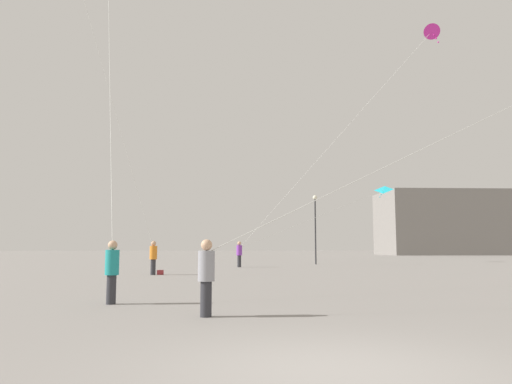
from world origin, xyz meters
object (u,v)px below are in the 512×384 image
(person_in_grey, at_px, (206,274))
(lamppost_east, at_px, (315,218))
(person_in_teal, at_px, (112,269))
(kite_cyan_delta, at_px, (380,191))
(person_in_orange, at_px, (153,256))
(person_in_purple, at_px, (239,253))
(building_left_hall, at_px, (441,223))
(kite_magenta_diamond, at_px, (427,37))
(handbag_beside_flyer, at_px, (160,272))

(person_in_grey, distance_m, lamppost_east, 29.55)
(person_in_teal, xyz_separation_m, kite_cyan_delta, (16.95, 30.65, 5.57))
(person_in_orange, height_order, person_in_teal, person_in_orange)
(person_in_purple, bearing_deg, building_left_hall, 118.63)
(person_in_orange, bearing_deg, lamppost_east, -133.03)
(person_in_grey, xyz_separation_m, kite_magenta_diamond, (12.47, 17.08, 13.14))
(kite_cyan_delta, distance_m, kite_magenta_diamond, 17.74)
(person_in_purple, relative_size, building_left_hall, 0.09)
(person_in_teal, bearing_deg, lamppost_east, 113.81)
(person_in_teal, xyz_separation_m, lamppost_east, (10.05, 26.09, 2.79))
(person_in_grey, height_order, person_in_teal, same)
(person_in_purple, distance_m, person_in_grey, 23.45)
(person_in_orange, xyz_separation_m, lamppost_east, (10.84, 13.68, 2.73))
(person_in_purple, relative_size, lamppost_east, 0.32)
(building_left_hall, relative_size, lamppost_east, 3.60)
(person_in_teal, height_order, kite_magenta_diamond, kite_magenta_diamond)
(kite_magenta_diamond, bearing_deg, person_in_orange, -171.55)
(kite_cyan_delta, distance_m, handbag_beside_flyer, 25.92)
(person_in_orange, distance_m, person_in_purple, 9.81)
(person_in_orange, height_order, building_left_hall, building_left_hall)
(person_in_purple, xyz_separation_m, kite_magenta_diamond, (11.13, -6.34, 13.04))
(kite_cyan_delta, relative_size, handbag_beside_flyer, 44.73)
(kite_cyan_delta, relative_size, kite_magenta_diamond, 1.07)
(kite_magenta_diamond, distance_m, building_left_hall, 58.11)
(person_in_orange, height_order, person_in_purple, person_in_purple)
(person_in_grey, bearing_deg, kite_cyan_delta, -89.85)
(kite_cyan_delta, bearing_deg, kite_magenta_diamond, -97.25)
(kite_magenta_diamond, relative_size, handbag_beside_flyer, 41.97)
(kite_magenta_diamond, bearing_deg, person_in_purple, 150.35)
(person_in_purple, relative_size, handbag_beside_flyer, 5.53)
(person_in_purple, distance_m, kite_cyan_delta, 17.16)
(building_left_hall, xyz_separation_m, lamppost_east, (-29.07, -40.76, -1.60))
(kite_cyan_delta, bearing_deg, lamppost_east, -146.50)
(person_in_grey, distance_m, kite_cyan_delta, 36.46)
(building_left_hall, height_order, handbag_beside_flyer, building_left_hall)
(person_in_orange, xyz_separation_m, person_in_grey, (3.25, -14.74, -0.07))
(building_left_hall, bearing_deg, handbag_beside_flyer, -126.06)
(person_in_orange, height_order, kite_magenta_diamond, kite_magenta_diamond)
(person_in_purple, xyz_separation_m, handbag_beside_flyer, (-4.24, -8.57, -0.85))
(person_in_teal, height_order, building_left_hall, building_left_hall)
(kite_cyan_delta, relative_size, lamppost_east, 2.58)
(kite_cyan_delta, bearing_deg, person_in_orange, -134.19)
(person_in_orange, relative_size, person_in_grey, 1.08)
(building_left_hall, xyz_separation_m, handbag_beside_flyer, (-39.57, -54.34, -5.14))
(kite_cyan_delta, xyz_separation_m, handbag_beside_flyer, (-17.39, -18.15, -6.32))
(person_in_grey, xyz_separation_m, building_left_hall, (36.67, 69.18, 4.39))
(person_in_orange, bearing_deg, person_in_purple, -122.50)
(person_in_grey, xyz_separation_m, lamppost_east, (7.59, 28.42, 2.79))
(lamppost_east, xyz_separation_m, handbag_beside_flyer, (-10.49, -13.58, -3.54))
(person_in_grey, bearing_deg, lamppost_east, -81.09)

